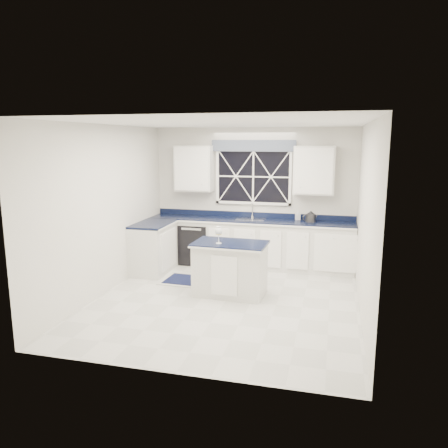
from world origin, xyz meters
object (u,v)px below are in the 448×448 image
(kettle, at_px, (310,217))
(dishwasher, at_px, (197,243))
(soap_bottle, at_px, (298,215))
(faucet, at_px, (252,210))
(island, at_px, (230,268))
(wine_glass, at_px, (219,232))

(kettle, bearing_deg, dishwasher, 156.91)
(dishwasher, distance_m, kettle, 2.33)
(soap_bottle, bearing_deg, dishwasher, -174.49)
(faucet, height_order, kettle, faucet)
(faucet, distance_m, island, 1.97)
(kettle, relative_size, soap_bottle, 1.56)
(faucet, bearing_deg, soap_bottle, -0.13)
(island, relative_size, kettle, 4.14)
(island, xyz_separation_m, soap_bottle, (0.90, 1.86, 0.60))
(faucet, relative_size, kettle, 1.06)
(kettle, bearing_deg, island, -147.93)
(faucet, height_order, island, faucet)
(dishwasher, height_order, island, island)
(faucet, distance_m, wine_glass, 1.97)
(soap_bottle, bearing_deg, island, -115.87)
(island, height_order, wine_glass, wine_glass)
(dishwasher, height_order, wine_glass, wine_glass)
(island, relative_size, wine_glass, 4.37)
(dishwasher, height_order, faucet, faucet)
(dishwasher, height_order, kettle, kettle)
(kettle, height_order, wine_glass, kettle)
(island, bearing_deg, soap_bottle, 66.55)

